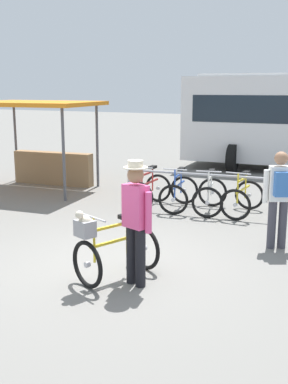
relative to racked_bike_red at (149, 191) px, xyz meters
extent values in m
plane|color=slate|center=(1.04, -3.59, -0.37)|extent=(80.00, 80.00, 0.00)
cylinder|color=#99999E|center=(-0.40, -0.22, 0.06)|extent=(0.06, 0.06, 0.85)
cylinder|color=#99999E|center=(2.74, 0.07, 0.06)|extent=(0.06, 0.06, 0.85)
cylinder|color=#99999E|center=(1.17, -0.07, 0.48)|extent=(3.14, 0.33, 0.05)
torus|color=black|center=(0.00, 0.51, -0.04)|extent=(0.66, 0.09, 0.66)
cylinder|color=#B7B7BC|center=(0.00, 0.51, -0.04)|extent=(0.08, 0.06, 0.08)
torus|color=black|center=(0.00, -0.51, -0.04)|extent=(0.66, 0.09, 0.66)
cylinder|color=#B7B7BC|center=(0.00, -0.51, -0.04)|extent=(0.08, 0.06, 0.08)
cube|color=red|center=(0.00, 0.00, 0.19)|extent=(0.04, 0.92, 0.04)
cube|color=red|center=(0.00, -0.05, 0.41)|extent=(0.04, 0.61, 0.04)
cylinder|color=red|center=(0.00, 0.18, 0.24)|extent=(0.03, 0.03, 0.55)
cube|color=black|center=(0.00, 0.18, 0.51)|extent=(0.12, 0.24, 0.06)
cylinder|color=red|center=(0.00, -0.39, 0.28)|extent=(0.03, 0.03, 0.63)
cylinder|color=#B7B7BC|center=(0.00, -0.39, 0.59)|extent=(0.52, 0.03, 0.03)
torus|color=black|center=(0.63, 0.57, -0.04)|extent=(0.67, 0.17, 0.66)
cylinder|color=#B7B7BC|center=(0.63, 0.57, -0.04)|extent=(0.09, 0.07, 0.08)
torus|color=black|center=(0.76, -0.44, -0.04)|extent=(0.67, 0.17, 0.66)
cylinder|color=#B7B7BC|center=(0.76, -0.44, -0.04)|extent=(0.09, 0.07, 0.08)
cube|color=#2D56B7|center=(0.70, 0.06, 0.19)|extent=(0.16, 0.91, 0.04)
cube|color=#2D56B7|center=(0.70, 0.01, 0.41)|extent=(0.12, 0.61, 0.04)
cylinder|color=#2D56B7|center=(0.67, 0.25, 0.24)|extent=(0.03, 0.03, 0.55)
cube|color=black|center=(0.67, 0.25, 0.51)|extent=(0.15, 0.25, 0.06)
cylinder|color=#2D56B7|center=(0.75, -0.32, 0.28)|extent=(0.03, 0.03, 0.63)
cylinder|color=#B7B7BC|center=(0.75, -0.32, 0.59)|extent=(0.52, 0.10, 0.03)
torus|color=black|center=(1.29, 0.63, -0.04)|extent=(0.66, 0.20, 0.66)
cylinder|color=#B7B7BC|center=(1.29, 0.63, -0.04)|extent=(0.09, 0.08, 0.08)
torus|color=black|center=(1.50, -0.37, -0.04)|extent=(0.66, 0.20, 0.66)
cylinder|color=#B7B7BC|center=(1.50, -0.37, -0.04)|extent=(0.09, 0.08, 0.08)
cube|color=silver|center=(1.39, 0.13, 0.19)|extent=(0.22, 0.91, 0.04)
cube|color=silver|center=(1.40, 0.08, 0.41)|extent=(0.16, 0.61, 0.04)
cylinder|color=silver|center=(1.36, 0.31, 0.24)|extent=(0.03, 0.03, 0.55)
cube|color=black|center=(1.36, 0.31, 0.51)|extent=(0.17, 0.26, 0.06)
cylinder|color=silver|center=(1.47, -0.25, 0.28)|extent=(0.03, 0.03, 0.63)
cylinder|color=#B7B7BC|center=(1.47, -0.25, 0.59)|extent=(0.52, 0.13, 0.03)
torus|color=black|center=(2.11, 0.70, -0.04)|extent=(0.66, 0.12, 0.66)
cylinder|color=#B7B7BC|center=(2.11, 0.70, -0.04)|extent=(0.08, 0.07, 0.08)
torus|color=black|center=(2.07, -0.32, -0.04)|extent=(0.66, 0.12, 0.66)
cylinder|color=#B7B7BC|center=(2.07, -0.32, -0.04)|extent=(0.08, 0.07, 0.08)
cube|color=yellow|center=(2.09, 0.19, 0.19)|extent=(0.08, 0.92, 0.04)
cube|color=yellow|center=(2.09, 0.14, 0.41)|extent=(0.06, 0.61, 0.04)
cylinder|color=yellow|center=(2.10, 0.37, 0.24)|extent=(0.03, 0.03, 0.55)
cube|color=black|center=(2.10, 0.37, 0.51)|extent=(0.13, 0.25, 0.06)
cylinder|color=yellow|center=(2.07, -0.20, 0.28)|extent=(0.03, 0.03, 0.63)
cylinder|color=#B7B7BC|center=(2.07, -0.20, 0.59)|extent=(0.52, 0.05, 0.03)
torus|color=black|center=(1.54, -3.50, -0.04)|extent=(0.63, 0.31, 0.66)
cylinder|color=#B7B7BC|center=(1.54, -3.50, -0.04)|extent=(0.10, 0.09, 0.08)
torus|color=black|center=(1.15, -4.44, -0.04)|extent=(0.63, 0.31, 0.66)
cylinder|color=#B7B7BC|center=(1.15, -4.44, -0.04)|extent=(0.10, 0.09, 0.08)
cube|color=yellow|center=(1.34, -3.97, 0.19)|extent=(0.39, 0.86, 0.04)
cube|color=yellow|center=(1.32, -4.01, 0.41)|extent=(0.27, 0.58, 0.04)
cylinder|color=yellow|center=(1.42, -3.80, 0.24)|extent=(0.03, 0.03, 0.55)
cube|color=black|center=(1.42, -3.80, 0.51)|extent=(0.20, 0.27, 0.06)
cylinder|color=yellow|center=(1.19, -4.32, 0.28)|extent=(0.03, 0.03, 0.63)
cylinder|color=#B7B7BC|center=(1.19, -4.32, 0.59)|extent=(0.49, 0.23, 0.03)
cube|color=gray|center=(1.14, -4.45, 0.47)|extent=(0.32, 0.29, 0.22)
ellipsoid|color=beige|center=(1.14, -4.45, 0.57)|extent=(0.23, 0.22, 0.16)
sphere|color=beige|center=(1.11, -4.53, 0.67)|extent=(0.11, 0.11, 0.11)
cylinder|color=black|center=(1.60, -4.03, 0.04)|extent=(0.14, 0.14, 0.82)
cylinder|color=black|center=(1.77, -4.09, 0.04)|extent=(0.14, 0.14, 0.82)
cube|color=#E54C8C|center=(1.69, -4.06, 0.74)|extent=(0.39, 0.30, 0.58)
cylinder|color=#E54C8C|center=(1.49, -3.96, 0.69)|extent=(0.09, 0.09, 0.55)
cylinder|color=#E54C8C|center=(1.90, -4.11, 0.69)|extent=(0.09, 0.09, 0.55)
sphere|color=#9E7051|center=(1.69, -4.06, 1.16)|extent=(0.22, 0.22, 0.22)
cylinder|color=beige|center=(1.69, -4.06, 1.26)|extent=(0.32, 0.32, 0.02)
cylinder|color=beige|center=(1.69, -4.06, 1.31)|extent=(0.20, 0.20, 0.09)
cylinder|color=#383842|center=(3.06, -1.71, 0.04)|extent=(0.14, 0.14, 0.82)
cylinder|color=#383842|center=(3.22, -1.63, 0.04)|extent=(0.14, 0.14, 0.82)
cube|color=white|center=(3.14, -1.67, 0.74)|extent=(0.39, 0.33, 0.58)
cylinder|color=white|center=(2.93, -1.75, 0.69)|extent=(0.09, 0.09, 0.55)
sphere|color=#9E7051|center=(3.14, -1.67, 1.16)|extent=(0.22, 0.22, 0.22)
cube|color=#3366B2|center=(3.21, -1.81, 0.76)|extent=(0.30, 0.24, 0.40)
cylinder|color=black|center=(0.52, 5.14, 0.08)|extent=(0.29, 0.91, 0.90)
cylinder|color=black|center=(0.41, 7.64, 0.08)|extent=(0.29, 0.91, 0.90)
cylinder|color=#4C4C51|center=(-4.81, 1.21, 0.73)|extent=(0.07, 0.07, 2.20)
cylinder|color=#4C4C51|center=(-2.22, 1.44, 0.73)|extent=(0.07, 0.07, 2.20)
cylinder|color=#4C4C51|center=(-2.06, -0.35, 0.73)|extent=(0.07, 0.07, 2.20)
cube|color=orange|center=(-3.43, 0.43, 1.88)|extent=(3.29, 2.57, 0.10)
cube|color=olive|center=(-3.50, 1.18, 0.08)|extent=(2.36, 0.51, 0.90)
camera|label=1|loc=(4.43, -9.54, 2.29)|focal=44.55mm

